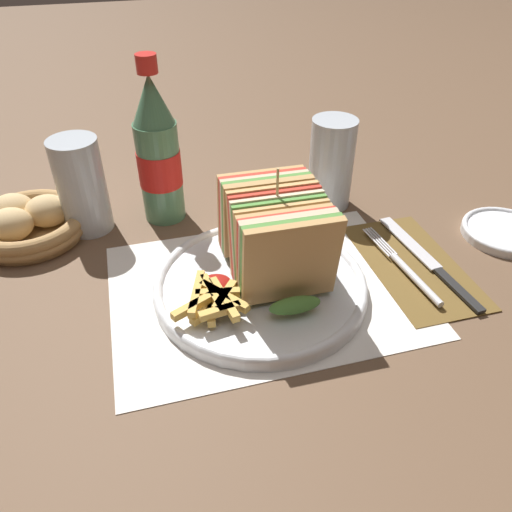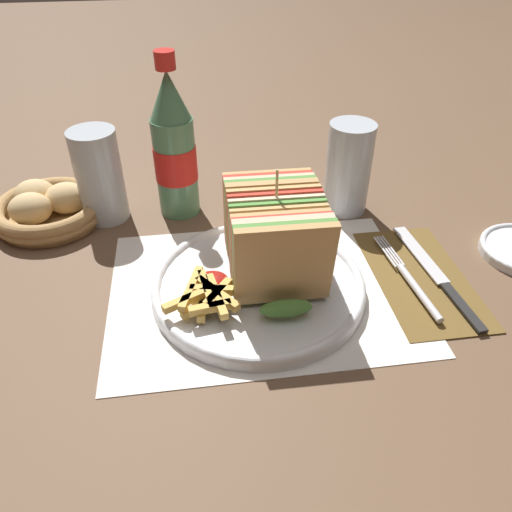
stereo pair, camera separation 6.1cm
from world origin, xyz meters
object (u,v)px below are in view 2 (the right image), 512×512
club_sandwich (277,238)px  knife (437,275)px  coke_bottle_near (174,149)px  glass_near (348,174)px  fork (412,283)px  plate_main (258,285)px  bread_basket (48,208)px  glass_far (101,182)px

club_sandwich → knife: club_sandwich is taller
coke_bottle_near → glass_near: size_ratio=1.73×
fork → knife: fork is taller
fork → glass_near: 0.21m
glass_near → plate_main: bearing=-132.1°
fork → coke_bottle_near: bearing=136.5°
plate_main → knife: plate_main is taller
bread_basket → coke_bottle_near: bearing=0.8°
coke_bottle_near → glass_near: (0.25, -0.03, -0.04)m
knife → club_sandwich: bearing=170.8°
glass_near → bread_basket: bearing=176.5°
plate_main → glass_far: size_ratio=1.91×
club_sandwich → bread_basket: bearing=147.7°
plate_main → glass_near: (0.16, 0.18, 0.05)m
fork → glass_far: glass_far is taller
coke_bottle_near → fork: bearing=-38.8°
bread_basket → fork: bearing=-25.3°
coke_bottle_near → bread_basket: bearing=-179.2°
fork → plate_main: bearing=169.1°
glass_far → glass_near: bearing=-4.2°
plate_main → coke_bottle_near: (-0.09, 0.21, 0.09)m
club_sandwich → coke_bottle_near: coke_bottle_near is taller
club_sandwich → knife: 0.22m
knife → glass_near: 0.20m
knife → glass_far: glass_far is taller
glass_far → coke_bottle_near: bearing=1.7°
glass_far → bread_basket: glass_far is taller
knife → glass_far: size_ratio=1.56×
knife → coke_bottle_near: (-0.32, 0.21, 0.10)m
plate_main → club_sandwich: bearing=22.5°
fork → coke_bottle_near: 0.38m
plate_main → knife: 0.23m
knife → glass_far: (-0.43, 0.21, 0.05)m
club_sandwich → glass_near: club_sandwich is taller
knife → glass_far: 0.48m
fork → club_sandwich: bearing=165.1°
club_sandwich → glass_near: 0.22m
plate_main → glass_far: glass_far is taller
club_sandwich → bread_basket: (-0.31, 0.19, -0.05)m
fork → glass_far: (-0.39, 0.23, 0.05)m
glass_far → plate_main: bearing=-45.2°
glass_far → bread_basket: bearing=179.7°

